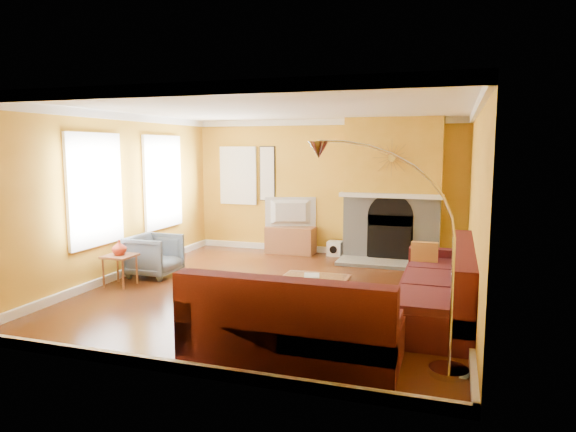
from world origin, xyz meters
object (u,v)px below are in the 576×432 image
(sectional_sofa, at_px, (352,282))
(media_console, at_px, (291,240))
(armchair, at_px, (154,255))
(arc_lamp, at_px, (388,257))
(side_table, at_px, (120,270))
(coffee_table, at_px, (312,292))

(sectional_sofa, distance_m, media_console, 4.07)
(sectional_sofa, bearing_deg, armchair, 163.35)
(media_console, xyz_separation_m, armchair, (-1.59, -2.50, 0.08))
(sectional_sofa, relative_size, armchair, 4.88)
(sectional_sofa, xyz_separation_m, arc_lamp, (0.60, -1.35, 0.64))
(armchair, xyz_separation_m, side_table, (-0.17, -0.70, -0.10))
(media_console, height_order, side_table, media_console)
(sectional_sofa, distance_m, armchair, 3.71)
(sectional_sofa, distance_m, arc_lamp, 1.62)
(sectional_sofa, relative_size, media_console, 3.80)
(media_console, height_order, armchair, armchair)
(media_console, relative_size, side_table, 2.02)
(armchair, bearing_deg, arc_lamp, -120.17)
(side_table, bearing_deg, armchair, 76.49)
(side_table, distance_m, arc_lamp, 4.73)
(coffee_table, distance_m, arc_lamp, 2.27)
(coffee_table, xyz_separation_m, side_table, (-3.10, 0.04, 0.06))
(media_console, bearing_deg, coffee_table, -67.43)
(sectional_sofa, height_order, media_console, sectional_sofa)
(arc_lamp, bearing_deg, media_console, 117.56)
(coffee_table, height_order, arc_lamp, arc_lamp)
(coffee_table, height_order, media_console, media_console)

